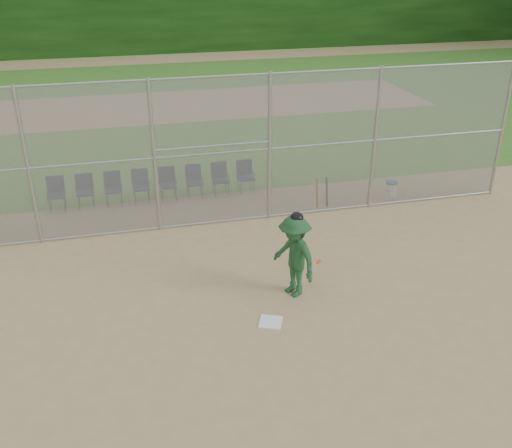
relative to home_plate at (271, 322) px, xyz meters
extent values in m
plane|color=tan|center=(0.27, -0.25, -0.01)|extent=(100.00, 100.00, 0.00)
plane|color=#32641E|center=(0.27, 17.75, 0.00)|extent=(100.00, 100.00, 0.00)
plane|color=tan|center=(0.27, 17.75, 0.00)|extent=(24.00, 24.00, 0.00)
cube|color=gray|center=(0.27, 4.75, 1.99)|extent=(16.00, 0.02, 4.00)
cylinder|color=#9EA3A8|center=(8.27, 4.75, 1.99)|extent=(0.09, 0.09, 4.00)
cylinder|color=#9EA3A8|center=(0.27, 4.75, 3.94)|extent=(16.00, 0.05, 0.05)
cube|color=white|center=(0.00, 0.00, 0.00)|extent=(0.59, 0.59, 0.02)
imported|color=#1D4925|center=(0.76, 0.92, 0.91)|extent=(1.09, 1.36, 1.84)
ellipsoid|color=black|center=(0.76, 0.92, 1.80)|extent=(0.27, 0.30, 0.23)
cylinder|color=#E24A15|center=(1.16, 0.52, 0.94)|extent=(0.38, 0.74, 0.45)
cylinder|color=white|center=(5.26, 5.35, 0.19)|extent=(0.33, 0.33, 0.40)
cylinder|color=#224E95|center=(5.26, 5.35, 0.41)|extent=(0.35, 0.35, 0.05)
cylinder|color=#D84C14|center=(2.81, 5.17, 0.41)|extent=(0.06, 0.20, 0.85)
cylinder|color=black|center=(3.11, 5.17, 0.41)|extent=(0.06, 0.23, 0.84)
camera|label=1|loc=(-2.59, -9.04, 6.78)|focal=40.00mm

